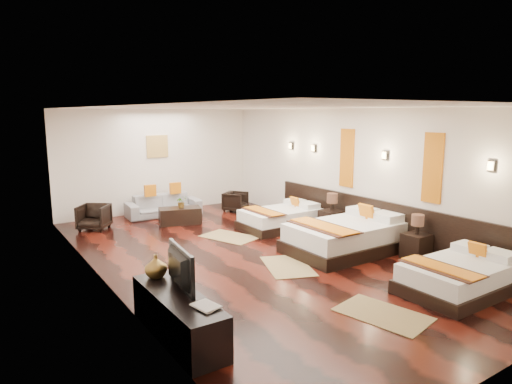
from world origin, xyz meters
TOP-DOWN VIEW (x-y plane):
  - floor at (0.00, 0.00)m, footprint 5.50×9.50m
  - ceiling at (0.00, 0.00)m, footprint 5.50×9.50m
  - back_wall at (0.00, 4.75)m, footprint 5.50×0.01m
  - left_wall at (-2.75, 0.00)m, footprint 0.01×9.50m
  - right_wall at (2.75, 0.00)m, footprint 0.01×9.50m
  - headboard_panel at (2.71, -0.80)m, footprint 0.08×6.60m
  - bed_near at (1.69, -3.23)m, footprint 1.86×1.17m
  - bed_mid at (1.70, -0.81)m, footprint 2.34×1.47m
  - bed_far at (1.69, 1.35)m, footprint 1.86×1.17m
  - nightstand_a at (2.44, -1.86)m, footprint 0.43×0.43m
  - nightstand_b at (2.44, 0.43)m, footprint 0.46×0.46m
  - jute_mat_near at (0.06, -3.14)m, footprint 0.99×1.33m
  - jute_mat_mid at (0.17, -0.88)m, footprint 1.13×1.39m
  - jute_mat_far at (0.28, 1.35)m, footprint 1.12×1.39m
  - tv_console at (-2.50, -2.17)m, footprint 0.50×1.80m
  - tv at (-2.45, -1.98)m, footprint 0.23×0.91m
  - book at (-2.50, -2.71)m, footprint 0.29×0.35m
  - figurine at (-2.50, -1.48)m, footprint 0.31×0.31m
  - sofa at (-0.12, 4.13)m, footprint 1.97×0.89m
  - armchair_left at (-2.03, 3.68)m, footprint 0.90×0.91m
  - armchair_right at (1.77, 3.57)m, footprint 0.81×0.81m
  - coffee_table at (-0.12, 3.08)m, footprint 1.10×0.75m
  - table_plant at (-0.08, 3.07)m, footprint 0.27×0.23m
  - orange_panel_a at (2.73, -1.90)m, footprint 0.04×0.40m
  - orange_panel_b at (2.73, 0.30)m, footprint 0.04×0.40m
  - sconce_near at (2.70, -3.00)m, footprint 0.07×0.12m
  - sconce_mid at (2.70, -0.80)m, footprint 0.07×0.12m
  - sconce_far at (2.70, 1.40)m, footprint 0.07×0.12m
  - sconce_lounge at (2.70, 2.30)m, footprint 0.07×0.12m
  - gold_artwork at (0.00, 4.73)m, footprint 0.60×0.04m

SIDE VIEW (x-z plane):
  - floor at x=0.00m, z-range -0.01..0.01m
  - jute_mat_near at x=0.06m, z-range 0.00..0.01m
  - jute_mat_mid at x=0.17m, z-range 0.00..0.01m
  - jute_mat_far at x=0.28m, z-range 0.00..0.01m
  - coffee_table at x=-0.12m, z-range 0.00..0.40m
  - bed_near at x=1.69m, z-range -0.11..0.60m
  - bed_far at x=1.69m, z-range -0.11..0.60m
  - armchair_right at x=1.77m, z-range 0.00..0.54m
  - tv_console at x=-2.50m, z-range 0.00..0.55m
  - sofa at x=-0.12m, z-range 0.00..0.56m
  - nightstand_a at x=2.44m, z-range -0.13..0.72m
  - armchair_left at x=-2.03m, z-range 0.00..0.60m
  - bed_mid at x=1.70m, z-range -0.14..0.75m
  - nightstand_b at x=2.44m, z-range -0.13..0.77m
  - headboard_panel at x=2.71m, z-range 0.00..0.90m
  - table_plant at x=-0.08m, z-range 0.40..0.69m
  - book at x=-2.50m, z-range 0.55..0.58m
  - figurine at x=-2.50m, z-range 0.55..0.86m
  - tv at x=-2.45m, z-range 0.55..1.07m
  - back_wall at x=0.00m, z-range 0.00..2.80m
  - left_wall at x=-2.75m, z-range 0.00..2.80m
  - right_wall at x=2.75m, z-range 0.00..2.80m
  - orange_panel_a at x=2.73m, z-range 1.05..2.35m
  - orange_panel_b at x=2.73m, z-range 1.05..2.35m
  - gold_artwork at x=0.00m, z-range 1.50..2.10m
  - sconce_near at x=2.70m, z-range 1.76..1.94m
  - sconce_mid at x=2.70m, z-range 1.76..1.94m
  - sconce_far at x=2.70m, z-range 1.76..1.94m
  - sconce_lounge at x=2.70m, z-range 1.76..1.94m
  - ceiling at x=0.00m, z-range 2.79..2.80m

